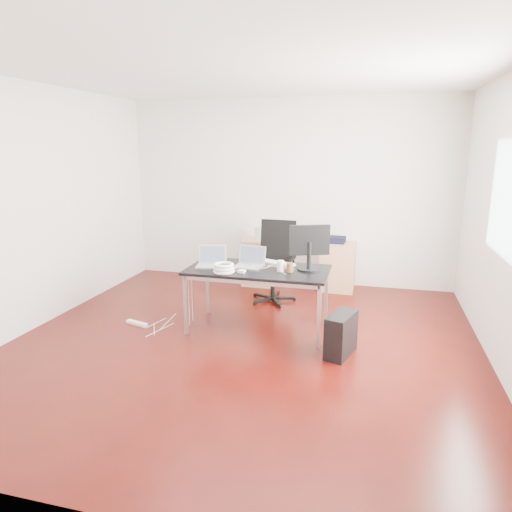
% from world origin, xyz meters
% --- Properties ---
extents(room_shell, '(5.00, 5.00, 5.00)m').
position_xyz_m(room_shell, '(0.04, 0.00, 1.40)').
color(room_shell, '#370906').
rests_on(room_shell, ground).
extents(desk, '(1.60, 0.80, 0.73)m').
position_xyz_m(desk, '(0.05, 0.44, 0.68)').
color(desk, black).
rests_on(desk, ground).
extents(office_chair, '(0.51, 0.53, 1.08)m').
position_xyz_m(office_chair, '(0.01, 1.54, 0.61)').
color(office_chair, black).
rests_on(office_chair, ground).
extents(filing_cabinet_left, '(0.50, 0.50, 0.70)m').
position_xyz_m(filing_cabinet_left, '(-0.36, 2.23, 0.35)').
color(filing_cabinet_left, '#B07A58').
rests_on(filing_cabinet_left, ground).
extents(filing_cabinet_right, '(0.50, 0.50, 0.70)m').
position_xyz_m(filing_cabinet_right, '(0.82, 2.23, 0.35)').
color(filing_cabinet_right, '#B07A58').
rests_on(filing_cabinet_right, ground).
extents(pc_tower, '(0.32, 0.49, 0.44)m').
position_xyz_m(pc_tower, '(1.04, -0.01, 0.22)').
color(pc_tower, black).
rests_on(pc_tower, ground).
extents(wastebasket, '(0.32, 0.32, 0.28)m').
position_xyz_m(wastebasket, '(-0.33, 2.25, 0.14)').
color(wastebasket, black).
rests_on(wastebasket, ground).
extents(power_strip, '(0.30, 0.14, 0.04)m').
position_xyz_m(power_strip, '(-1.39, 0.19, 0.02)').
color(power_strip, white).
rests_on(power_strip, ground).
extents(laptop_left, '(0.37, 0.31, 0.23)m').
position_xyz_m(laptop_left, '(-0.50, 0.42, 0.79)').
color(laptop_left, silver).
rests_on(laptop_left, desk).
extents(laptop_right, '(0.36, 0.29, 0.23)m').
position_xyz_m(laptop_right, '(-0.06, 0.50, 0.79)').
color(laptop_right, silver).
rests_on(laptop_right, desk).
extents(monitor, '(0.44, 0.26, 0.51)m').
position_xyz_m(monitor, '(0.62, 0.55, 1.01)').
color(monitor, black).
rests_on(monitor, desk).
extents(keyboard, '(0.46, 0.29, 0.02)m').
position_xyz_m(keyboard, '(0.22, 0.70, 0.74)').
color(keyboard, white).
rests_on(keyboard, desk).
extents(cup_white, '(0.10, 0.10, 0.12)m').
position_xyz_m(cup_white, '(0.32, 0.40, 0.79)').
color(cup_white, white).
rests_on(cup_white, desk).
extents(cup_brown, '(0.08, 0.08, 0.10)m').
position_xyz_m(cup_brown, '(0.43, 0.40, 0.78)').
color(cup_brown, brown).
rests_on(cup_brown, desk).
extents(cable_coil, '(0.24, 0.24, 0.11)m').
position_xyz_m(cable_coil, '(-0.27, 0.18, 0.78)').
color(cable_coil, white).
rests_on(cable_coil, desk).
extents(power_adapter, '(0.08, 0.08, 0.03)m').
position_xyz_m(power_adapter, '(-0.08, 0.24, 0.74)').
color(power_adapter, white).
rests_on(power_adapter, desk).
extents(speaker, '(0.10, 0.09, 0.18)m').
position_xyz_m(speaker, '(-0.42, 2.28, 0.79)').
color(speaker, '#9E9E9E').
rests_on(speaker, filing_cabinet_left).
extents(navy_garment, '(0.32, 0.26, 0.09)m').
position_xyz_m(navy_garment, '(0.76, 2.28, 0.74)').
color(navy_garment, black).
rests_on(navy_garment, filing_cabinet_right).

